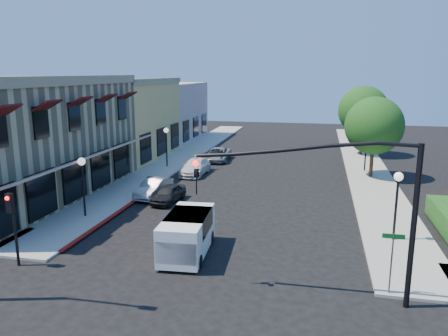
% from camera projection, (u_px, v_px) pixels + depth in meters
% --- Properties ---
extents(ground, '(120.00, 120.00, 0.00)m').
position_uv_depth(ground, '(182.00, 303.00, 16.06)').
color(ground, black).
rests_on(ground, ground).
extents(sidewalk_left, '(3.50, 50.00, 0.12)m').
position_uv_depth(sidewalk_left, '(182.00, 157.00, 43.65)').
color(sidewalk_left, gray).
rests_on(sidewalk_left, ground).
extents(sidewalk_right, '(3.50, 50.00, 0.12)m').
position_uv_depth(sidewalk_right, '(364.00, 164.00, 39.94)').
color(sidewalk_right, gray).
rests_on(sidewalk_right, ground).
extents(curb_red_strip, '(0.25, 10.00, 0.06)m').
position_uv_depth(curb_red_strip, '(111.00, 220.00, 25.15)').
color(curb_red_strip, maroon).
rests_on(curb_red_strip, ground).
extents(corner_brick_building, '(11.77, 18.20, 8.10)m').
position_uv_depth(corner_brick_building, '(10.00, 138.00, 28.96)').
color(corner_brick_building, tan).
rests_on(corner_brick_building, ground).
extents(yellow_stucco_building, '(10.00, 12.00, 7.60)m').
position_uv_depth(yellow_stucco_building, '(113.00, 119.00, 43.32)').
color(yellow_stucco_building, '#E7B668').
rests_on(yellow_stucco_building, ground).
extents(pink_stucco_building, '(10.00, 12.00, 7.00)m').
position_uv_depth(pink_stucco_building, '(157.00, 111.00, 54.83)').
color(pink_stucco_building, '#BD988F').
rests_on(pink_stucco_building, ground).
extents(street_tree_a, '(4.56, 4.56, 6.48)m').
position_uv_depth(street_tree_a, '(374.00, 126.00, 34.27)').
color(street_tree_a, '#351F15').
rests_on(street_tree_a, ground).
extents(street_tree_b, '(4.94, 4.94, 7.02)m').
position_uv_depth(street_tree_b, '(363.00, 111.00, 43.73)').
color(street_tree_b, '#351F15').
rests_on(street_tree_b, ground).
extents(signal_mast_arm, '(8.01, 0.39, 6.00)m').
position_uv_depth(signal_mast_arm, '(351.00, 195.00, 15.37)').
color(signal_mast_arm, black).
rests_on(signal_mast_arm, ground).
extents(secondary_signal, '(0.28, 0.42, 3.32)m').
position_uv_depth(secondary_signal, '(12.00, 216.00, 18.60)').
color(secondary_signal, black).
rests_on(secondary_signal, ground).
extents(street_name_sign, '(0.80, 0.06, 2.50)m').
position_uv_depth(street_name_sign, '(392.00, 254.00, 16.21)').
color(street_name_sign, '#595B5E').
rests_on(street_name_sign, ground).
extents(lamppost_left_near, '(0.44, 0.44, 3.57)m').
position_uv_depth(lamppost_left_near, '(82.00, 172.00, 24.90)').
color(lamppost_left_near, black).
rests_on(lamppost_left_near, ground).
extents(lamppost_left_far, '(0.44, 0.44, 3.57)m').
position_uv_depth(lamppost_left_far, '(166.00, 137.00, 38.25)').
color(lamppost_left_far, black).
rests_on(lamppost_left_far, ground).
extents(lamppost_right_near, '(0.44, 0.44, 3.57)m').
position_uv_depth(lamppost_right_near, '(398.00, 189.00, 21.30)').
color(lamppost_right_near, black).
rests_on(lamppost_right_near, ground).
extents(lamppost_right_far, '(0.44, 0.44, 3.57)m').
position_uv_depth(lamppost_right_far, '(366.00, 140.00, 36.56)').
color(lamppost_right_far, black).
rests_on(lamppost_right_far, ground).
extents(white_van, '(2.13, 4.38, 1.89)m').
position_uv_depth(white_van, '(187.00, 232.00, 20.09)').
color(white_van, white).
rests_on(white_van, ground).
extents(parked_car_a, '(1.70, 3.49, 1.15)m').
position_uv_depth(parked_car_a, '(168.00, 194.00, 28.40)').
color(parked_car_a, black).
rests_on(parked_car_a, ground).
extents(parked_car_b, '(1.60, 3.89, 1.25)m').
position_uv_depth(parked_car_b, '(154.00, 188.00, 29.64)').
color(parked_car_b, '#AFB2B4').
rests_on(parked_car_b, ground).
extents(parked_car_c, '(1.89, 4.43, 1.27)m').
position_uv_depth(parked_car_c, '(195.00, 167.00, 36.12)').
color(parked_car_c, silver).
rests_on(parked_car_c, ground).
extents(parked_car_d, '(2.28, 4.55, 1.24)m').
position_uv_depth(parked_car_d, '(218.00, 154.00, 41.74)').
color(parked_car_d, '#96999B').
rests_on(parked_car_d, ground).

